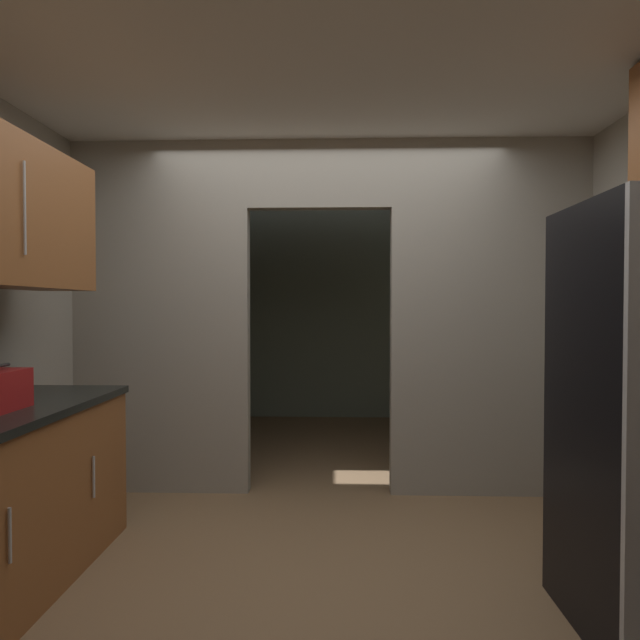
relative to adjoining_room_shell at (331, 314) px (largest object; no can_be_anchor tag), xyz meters
The scene contains 4 objects.
ground 3.54m from the adjoining_room_shell, 90.00° to the right, with size 20.00×20.00×0.00m, color brown.
kitchen_overhead_slab 3.18m from the adjoining_room_shell, 90.00° to the right, with size 4.15×6.67×0.06m, color silver.
kitchen_partition 1.96m from the adjoining_room_shell, 89.46° to the right, with size 3.75×0.12×2.57m.
adjoining_room_shell is the anchor object (origin of this frame).
Camera 1 is at (0.07, -2.67, 1.36)m, focal length 30.79 mm.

